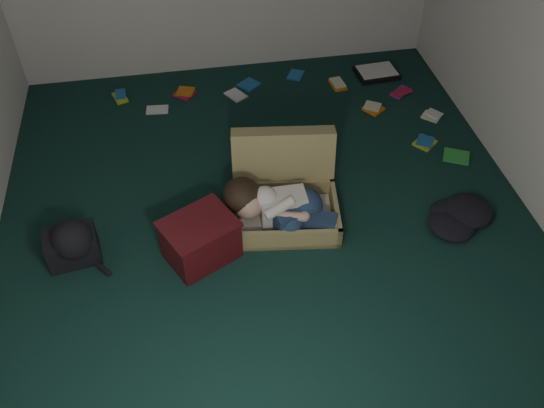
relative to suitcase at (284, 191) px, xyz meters
name	(u,v)px	position (x,y,z in m)	size (l,w,h in m)	color
floor	(268,223)	(-0.15, -0.14, -0.17)	(4.50, 4.50, 0.00)	black
suitcase	(284,191)	(0.00, 0.00, 0.00)	(0.87, 0.85, 0.57)	tan
person	(279,206)	(-0.08, -0.19, 0.05)	(0.82, 0.49, 0.35)	white
maroon_bin	(200,240)	(-0.67, -0.37, 0.00)	(0.60, 0.56, 0.33)	#460E12
backpack	(72,246)	(-1.55, -0.23, -0.04)	(0.44, 0.35, 0.26)	black
clothing_pile	(461,218)	(1.26, -0.41, -0.10)	(0.44, 0.36, 0.14)	black
paper_tray	(377,73)	(1.28, 1.68, -0.14)	(0.43, 0.33, 0.06)	black
book_scatter	(314,99)	(0.56, 1.37, -0.16)	(3.00, 1.70, 0.02)	#B1C623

